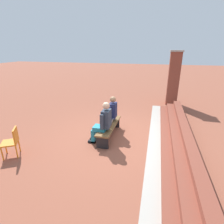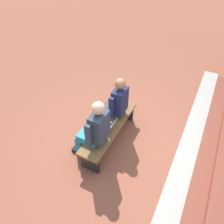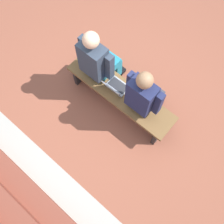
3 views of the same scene
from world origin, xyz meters
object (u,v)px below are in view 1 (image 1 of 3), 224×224
at_px(person_student, 110,113).
at_px(laptop, 109,124).
at_px(plastic_chair_near_bench_left, 12,140).
at_px(bench, 109,127).
at_px(person_adult, 103,122).

bearing_deg(person_student, laptop, 9.92).
height_order(person_student, plastic_chair_near_bench_left, person_student).
xyz_separation_m(person_student, plastic_chair_near_bench_left, (2.16, -2.26, -0.24)).
xyz_separation_m(person_student, laptop, (0.46, 0.08, -0.22)).
relative_size(person_student, plastic_chair_near_bench_left, 1.61).
height_order(laptop, plastic_chair_near_bench_left, plastic_chair_near_bench_left).
height_order(bench, person_adult, person_adult).
distance_m(bench, person_student, 0.52).
xyz_separation_m(laptop, plastic_chair_near_bench_left, (1.70, -2.34, -0.02)).
relative_size(bench, laptop, 5.62).
height_order(bench, plastic_chair_near_bench_left, plastic_chair_near_bench_left).
relative_size(laptop, plastic_chair_near_bench_left, 0.38).
xyz_separation_m(bench, person_student, (-0.37, -0.07, 0.37)).
bearing_deg(bench, laptop, 7.88).
relative_size(bench, person_adult, 1.29).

